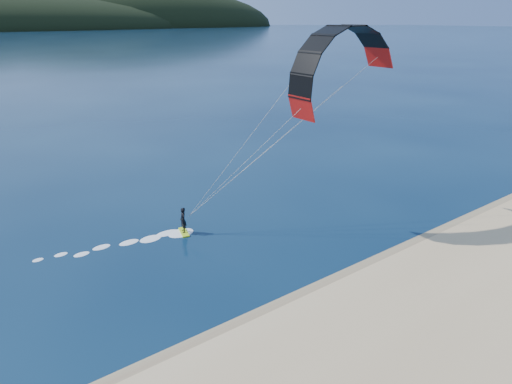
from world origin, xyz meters
The scene contains 3 objects.
ground centered at (0.00, 0.00, 0.00)m, with size 1800.00×1800.00×0.00m, color #061931.
wet_sand centered at (0.00, 4.50, 0.05)m, with size 220.00×2.50×0.10m.
kitesurfer_near centered at (11.26, 11.81, 10.32)m, with size 26.24×7.95×15.56m.
Camera 1 is at (-11.47, -10.16, 15.12)m, focal length 29.91 mm.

